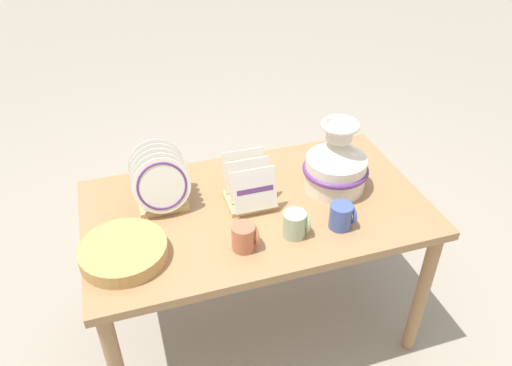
# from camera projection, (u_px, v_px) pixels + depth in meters

# --- Properties ---
(ground_plane) EXTENTS (14.00, 14.00, 0.00)m
(ground_plane) POSITION_uv_depth(u_px,v_px,m) (256.00, 322.00, 2.37)
(ground_plane) COLOR gray
(display_table) EXTENTS (1.34, 0.76, 0.70)m
(display_table) POSITION_uv_depth(u_px,v_px,m) (256.00, 222.00, 2.01)
(display_table) COLOR #9E754C
(display_table) RESTS_ON ground_plane
(ceramic_vase) EXTENTS (0.27, 0.27, 0.30)m
(ceramic_vase) POSITION_uv_depth(u_px,v_px,m) (336.00, 162.00, 1.99)
(ceramic_vase) COLOR silver
(ceramic_vase) RESTS_ON display_table
(dish_rack_round_plates) EXTENTS (0.22, 0.21, 0.24)m
(dish_rack_round_plates) POSITION_uv_depth(u_px,v_px,m) (160.00, 183.00, 1.91)
(dish_rack_round_plates) COLOR tan
(dish_rack_round_plates) RESTS_ON display_table
(dish_rack_square_plates) EXTENTS (0.19, 0.19, 0.19)m
(dish_rack_square_plates) POSITION_uv_depth(u_px,v_px,m) (250.00, 190.00, 1.95)
(dish_rack_square_plates) COLOR tan
(dish_rack_square_plates) RESTS_ON display_table
(wicker_charger_stack) EXTENTS (0.30, 0.30, 0.05)m
(wicker_charger_stack) POSITION_uv_depth(u_px,v_px,m) (123.00, 252.00, 1.71)
(wicker_charger_stack) COLOR tan
(wicker_charger_stack) RESTS_ON display_table
(mug_terracotta_glaze) EXTENTS (0.09, 0.08, 0.10)m
(mug_terracotta_glaze) POSITION_uv_depth(u_px,v_px,m) (245.00, 237.00, 1.74)
(mug_terracotta_glaze) COLOR #B76647
(mug_terracotta_glaze) RESTS_ON display_table
(mug_cobalt_glaze) EXTENTS (0.09, 0.08, 0.10)m
(mug_cobalt_glaze) POSITION_uv_depth(u_px,v_px,m) (342.00, 216.00, 1.83)
(mug_cobalt_glaze) COLOR #42569E
(mug_cobalt_glaze) RESTS_ON display_table
(mug_sage_glaze) EXTENTS (0.09, 0.08, 0.10)m
(mug_sage_glaze) POSITION_uv_depth(u_px,v_px,m) (296.00, 224.00, 1.80)
(mug_sage_glaze) COLOR #9EB28E
(mug_sage_glaze) RESTS_ON display_table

